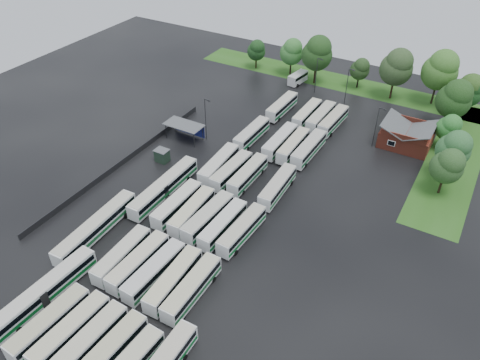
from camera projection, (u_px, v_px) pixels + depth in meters
The scene contains 58 objects.
ground at pixel (194, 226), 78.00m from camera, with size 160.00×160.00×0.00m, color black.
brick_building at pixel (406, 137), 96.81m from camera, with size 10.07×8.60×5.39m.
wash_shed at pixel (185, 126), 98.32m from camera, with size 8.20×4.20×3.58m.
utility_hut at pixel (162, 155), 92.41m from camera, with size 2.70×2.20×2.62m.
grass_strip_north at pixel (341, 83), 121.98m from camera, with size 80.00×10.00×0.01m, color #285B18.
grass_strip_east at pixel (454, 158), 93.94m from camera, with size 10.00×50.00×0.01m, color #285B18.
west_fence at pixel (124, 161), 92.07m from camera, with size 0.10×50.00×1.20m, color #2D2D30.
bus_r0c0 at pixel (49, 323), 60.46m from camera, with size 2.99×11.97×3.31m.
bus_r0c1 at pixel (71, 331), 59.53m from camera, with size 2.91×11.85×3.28m.
bus_r0c2 at pixel (88, 343), 58.16m from camera, with size 2.85×11.93×3.30m.
bus_r0c3 at pixel (108, 353), 57.00m from camera, with size 2.95×11.86×3.28m.
bus_r1c0 at pixel (122, 255), 70.18m from camera, with size 2.83×11.44×3.16m.
bus_r1c1 at pixel (138, 262), 68.98m from camera, with size 2.66×11.76×3.26m.
bus_r1c2 at pixel (154, 271), 67.60m from camera, with size 2.82×11.79×3.26m.
bus_r1c3 at pixel (174, 280), 66.29m from camera, with size 3.05×11.82×3.26m.
bus_r1c4 at pixel (192, 288), 65.11m from camera, with size 2.66×11.79×3.27m.
bus_r2c0 at pixel (177, 204), 79.68m from camera, with size 2.50×11.64×3.24m.
bus_r2c1 at pixel (192, 211), 78.26m from camera, with size 2.90×11.46×3.16m.
bus_r2c2 at pixel (208, 217), 77.02m from camera, with size 3.02×11.90×3.28m.
bus_r2c3 at pixel (223, 225), 75.61m from camera, with size 2.64×11.43×3.17m.
bus_r2c4 at pixel (242, 230), 74.63m from camera, with size 2.90×11.49×3.17m.
bus_r3c0 at pixel (219, 164), 89.06m from camera, with size 3.12×12.04×3.32m.
bus_r3c1 at pixel (231, 171), 87.57m from camera, with size 2.74×11.44×3.17m.
bus_r3c2 at pixel (248, 175), 86.59m from camera, with size 2.46×11.41×3.17m.
bus_r3c4 at pixel (278, 186), 83.65m from camera, with size 2.88×11.68×3.23m.
bus_r4c0 at pixel (252, 134), 98.20m from camera, with size 2.55×11.50×3.19m.
bus_r4c2 at pixel (280, 141), 95.72m from camera, with size 2.56×11.87×3.30m.
bus_r4c3 at pixel (293, 146), 94.49m from camera, with size 2.55×11.46×3.18m.
bus_r4c4 at pixel (309, 149), 93.45m from camera, with size 2.76×12.01×3.33m.
bus_r5c0 at pixel (282, 106), 107.82m from camera, with size 2.67×11.59×3.22m.
bus_r5c2 at pixel (307, 114), 105.12m from camera, with size 2.51×11.36×3.16m.
bus_r5c3 at pixel (321, 117), 103.93m from camera, with size 2.67×11.60×3.22m.
bus_r5c4 at pixel (333, 121), 102.54m from camera, with size 2.95×11.63×3.21m.
artic_bus_west_a at pixel (44, 292), 64.61m from camera, with size 3.04×17.06×3.15m.
artic_bus_west_b at pixel (164, 187), 83.46m from camera, with size 2.60×17.45×3.23m.
artic_bus_west_c at pixel (96, 227), 75.11m from camera, with size 3.14×17.38×3.21m.
minibus at pixel (298, 78), 120.81m from camera, with size 3.19×6.53×2.73m.
tree_north_0 at pixel (257, 50), 126.14m from camera, with size 4.96×4.95×8.20m.
tree_north_1 at pixel (292, 51), 122.09m from camera, with size 6.10×6.10×10.10m.
tree_north_2 at pixel (318, 53), 116.77m from camera, with size 7.75×7.75×12.83m.
tree_north_3 at pixel (360, 69), 116.49m from camera, with size 4.85×4.85×8.03m.
tree_north_4 at pixel (397, 67), 109.89m from camera, with size 7.76×7.76×12.85m.
tree_north_5 at pixel (441, 69), 107.32m from camera, with size 8.25×8.25×13.66m.
tree_north_6 at pixel (470, 90), 103.34m from camera, with size 6.32×6.32×10.47m.
tree_east_0 at pixel (448, 166), 81.22m from camera, with size 5.80×5.80×9.61m.
tree_east_1 at pixel (455, 148), 84.71m from camera, with size 6.25×6.25×10.36m.
tree_east_2 at pixel (449, 127), 93.56m from camera, with size 4.92×4.91×8.13m.
tree_east_3 at pixel (455, 98), 97.90m from camera, with size 7.34×7.34×12.16m.
tree_east_4 at pixel (469, 90), 103.36m from camera, with size 6.45×6.45×10.69m.
lamp_post_ne at pixel (377, 124), 94.42m from camera, with size 1.39×0.27×9.01m.
lamp_post_nw at pixel (206, 116), 96.49m from camera, with size 1.46×0.28×9.49m.
lamp_post_back_w at pixel (317, 73), 114.07m from camera, with size 1.41×0.27×9.12m.
lamp_post_back_e at pixel (348, 84), 109.19m from camera, with size 1.41×0.27×9.13m.
puddle_0 at pixel (89, 321), 62.91m from camera, with size 5.62×5.62×0.01m, color black.
puddle_1 at pixel (130, 356), 58.73m from camera, with size 4.66×4.66×0.01m, color black.
puddle_2 at pixel (178, 202), 82.87m from camera, with size 5.10×5.10×0.01m, color black.
puddle_3 at pixel (211, 242), 74.87m from camera, with size 4.70×4.70×0.01m, color black.
puddle_4 at pixel (179, 350), 59.43m from camera, with size 2.52×2.52×0.01m, color black.
Camera 1 is at (35.69, -46.06, 52.98)m, focal length 35.00 mm.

